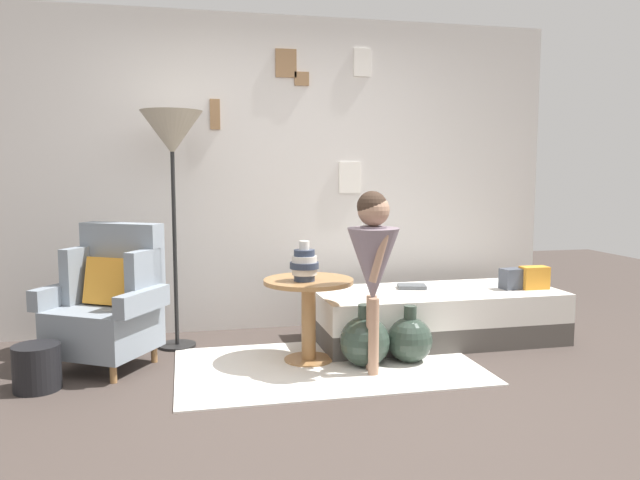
% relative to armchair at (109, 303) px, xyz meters
% --- Properties ---
extents(ground_plane, '(12.00, 12.00, 0.00)m').
position_rel_armchair_xyz_m(ground_plane, '(1.29, -1.11, -0.44)').
color(ground_plane, '#423833').
extents(gallery_wall, '(4.80, 0.12, 2.60)m').
position_rel_armchair_xyz_m(gallery_wall, '(1.29, 0.84, 0.86)').
color(gallery_wall, silver).
rests_on(gallery_wall, ground).
extents(rug, '(2.03, 1.23, 0.01)m').
position_rel_armchair_xyz_m(rug, '(1.44, -0.36, -0.43)').
color(rug, silver).
rests_on(rug, ground).
extents(armchair, '(0.90, 0.84, 0.97)m').
position_rel_armchair_xyz_m(armchair, '(0.00, 0.00, 0.00)').
color(armchair, '#9E7042').
rests_on(armchair, ground).
extents(daybed, '(1.91, 0.81, 0.40)m').
position_rel_armchair_xyz_m(daybed, '(2.44, 0.11, -0.24)').
color(daybed, '#4C4742').
rests_on(daybed, ground).
extents(pillow_head, '(0.21, 0.12, 0.18)m').
position_rel_armchair_xyz_m(pillow_head, '(3.21, -0.00, 0.05)').
color(pillow_head, orange).
rests_on(pillow_head, daybed).
extents(pillow_mid, '(0.20, 0.14, 0.16)m').
position_rel_armchair_xyz_m(pillow_mid, '(3.04, 0.03, 0.04)').
color(pillow_mid, '#474C56').
rests_on(pillow_mid, daybed).
extents(side_table, '(0.62, 0.62, 0.58)m').
position_rel_armchair_xyz_m(side_table, '(1.34, -0.21, -0.02)').
color(side_table, '#9E7042').
rests_on(side_table, ground).
extents(vase_striped, '(0.20, 0.20, 0.27)m').
position_rel_armchair_xyz_m(vase_striped, '(1.30, -0.27, 0.26)').
color(vase_striped, '#2D384C').
rests_on(vase_striped, side_table).
extents(floor_lamp, '(0.45, 0.45, 1.77)m').
position_rel_armchair_xyz_m(floor_lamp, '(0.44, 0.37, 1.12)').
color(floor_lamp, black).
rests_on(floor_lamp, ground).
extents(person_child, '(0.34, 0.34, 1.20)m').
position_rel_armchair_xyz_m(person_child, '(1.70, -0.55, 0.34)').
color(person_child, '#A37A60').
rests_on(person_child, ground).
extents(book_on_daybed, '(0.25, 0.21, 0.03)m').
position_rel_armchair_xyz_m(book_on_daybed, '(2.27, 0.22, -0.02)').
color(book_on_daybed, '#52575B').
rests_on(book_on_daybed, daybed).
extents(demijohn_near, '(0.34, 0.34, 0.43)m').
position_rel_armchair_xyz_m(demijohn_near, '(1.70, -0.40, -0.26)').
color(demijohn_near, '#2D3D33').
rests_on(demijohn_near, ground).
extents(demijohn_far, '(0.32, 0.32, 0.40)m').
position_rel_armchair_xyz_m(demijohn_far, '(2.03, -0.38, -0.28)').
color(demijohn_far, '#2D3D33').
rests_on(demijohn_far, ground).
extents(magazine_basket, '(0.28, 0.28, 0.28)m').
position_rel_armchair_xyz_m(magazine_basket, '(-0.39, -0.40, -0.30)').
color(magazine_basket, black).
rests_on(magazine_basket, ground).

